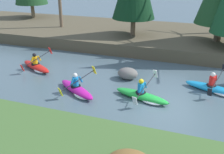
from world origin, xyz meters
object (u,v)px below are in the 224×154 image
kayaker_far_back (37,67)px  boulder_midstream (128,73)px  kayaker_middle (144,96)px  kayaker_trailing (78,90)px  kayaker_lead (214,88)px

kayaker_far_back → boulder_midstream: size_ratio=2.43×
kayaker_middle → boulder_midstream: size_ratio=2.50×
kayaker_middle → kayaker_trailing: size_ratio=1.06×
kayaker_far_back → boulder_midstream: (5.47, 0.50, 0.12)m
kayaker_lead → kayaker_far_back: (-9.94, -0.32, 0.00)m
kayaker_lead → boulder_midstream: bearing=-164.0°
kayaker_far_back → boulder_midstream: kayaker_far_back is taller
kayaker_lead → kayaker_middle: bearing=-129.4°
kayaker_lead → kayaker_trailing: (-6.24, -2.36, 0.00)m
kayaker_far_back → kayaker_lead: bearing=27.9°
kayaker_middle → boulder_midstream: bearing=138.4°
kayaker_lead → boulder_midstream: 4.48m
kayaker_lead → kayaker_middle: same height
boulder_midstream → kayaker_middle: bearing=-56.6°
kayaker_trailing → kayaker_far_back: same height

